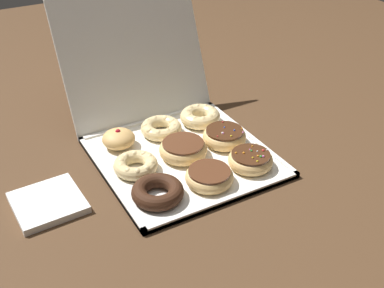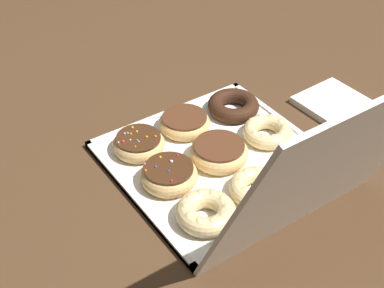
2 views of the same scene
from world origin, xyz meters
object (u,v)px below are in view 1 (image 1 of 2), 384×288
object	(u,v)px
donut_box	(183,157)
cruller_donut_8	(200,116)
cruller_donut_3	(136,165)
napkin_stack	(48,203)
sprinkle_donut_5	(225,137)
cruller_donut_7	(160,128)
chocolate_frosted_donut_4	(184,148)
chocolate_cake_ring_donut_0	(158,192)
chocolate_frosted_donut_1	(211,176)
sprinkle_donut_2	(250,160)
jelly_filled_donut_6	(119,139)

from	to	relation	value
donut_box	cruller_donut_8	xyz separation A→B (m)	(0.12, 0.12, 0.03)
donut_box	cruller_donut_3	distance (m)	0.13
cruller_donut_8	napkin_stack	distance (m)	0.49
sprinkle_donut_5	cruller_donut_8	xyz separation A→B (m)	(-0.00, 0.13, -0.00)
sprinkle_donut_5	cruller_donut_8	size ratio (longest dim) A/B	1.01
cruller_donut_7	napkin_stack	size ratio (longest dim) A/B	0.76
donut_box	chocolate_frosted_donut_4	world-z (taller)	chocolate_frosted_donut_4
chocolate_cake_ring_donut_0	sprinkle_donut_5	world-z (taller)	sprinkle_donut_5
chocolate_frosted_donut_4	cruller_donut_7	xyz separation A→B (m)	(-0.01, 0.12, -0.00)
donut_box	chocolate_frosted_donut_1	xyz separation A→B (m)	(0.00, -0.13, 0.02)
sprinkle_donut_2	cruller_donut_8	bearing A→B (deg)	90.15
jelly_filled_donut_6	cruller_donut_3	bearing A→B (deg)	-92.68
cruller_donut_3	cruller_donut_8	world-z (taller)	cruller_donut_8
chocolate_frosted_donut_4	jelly_filled_donut_6	world-z (taller)	jelly_filled_donut_6
donut_box	cruller_donut_7	xyz separation A→B (m)	(-0.00, 0.13, 0.02)
donut_box	chocolate_cake_ring_donut_0	bearing A→B (deg)	-137.29
chocolate_cake_ring_donut_0	sprinkle_donut_2	bearing A→B (deg)	-0.14
sprinkle_donut_2	napkin_stack	world-z (taller)	sprinkle_donut_2
cruller_donut_3	jelly_filled_donut_6	size ratio (longest dim) A/B	1.26
sprinkle_donut_5	cruller_donut_7	size ratio (longest dim) A/B	1.03
chocolate_frosted_donut_1	sprinkle_donut_5	size ratio (longest dim) A/B	0.99
chocolate_frosted_donut_4	napkin_stack	distance (m)	0.35
chocolate_frosted_donut_4	jelly_filled_donut_6	distance (m)	0.18
donut_box	cruller_donut_7	world-z (taller)	cruller_donut_7
chocolate_frosted_donut_1	cruller_donut_3	xyz separation A→B (m)	(-0.14, 0.12, -0.00)
donut_box	napkin_stack	distance (m)	0.35
chocolate_cake_ring_donut_0	cruller_donut_3	size ratio (longest dim) A/B	1.10
donut_box	chocolate_cake_ring_donut_0	size ratio (longest dim) A/B	3.49
chocolate_frosted_donut_4	chocolate_cake_ring_donut_0	bearing A→B (deg)	-137.79
jelly_filled_donut_6	cruller_donut_7	distance (m)	0.12
chocolate_frosted_donut_1	napkin_stack	xyz separation A→B (m)	(-0.35, 0.12, -0.02)
donut_box	jelly_filled_donut_6	distance (m)	0.18
napkin_stack	sprinkle_donut_5	bearing A→B (deg)	1.19
napkin_stack	sprinkle_donut_2	bearing A→B (deg)	-12.79
donut_box	chocolate_frosted_donut_4	xyz separation A→B (m)	(0.00, 0.00, 0.03)
cruller_donut_7	chocolate_frosted_donut_4	bearing A→B (deg)	-86.33
chocolate_frosted_donut_4	cruller_donut_7	size ratio (longest dim) A/B	1.10
sprinkle_donut_2	cruller_donut_3	distance (m)	0.28
jelly_filled_donut_6	napkin_stack	xyz separation A→B (m)	(-0.23, -0.13, -0.03)
cruller_donut_8	sprinkle_donut_2	bearing A→B (deg)	-89.85
chocolate_cake_ring_donut_0	napkin_stack	world-z (taller)	chocolate_cake_ring_donut_0
chocolate_cake_ring_donut_0	cruller_donut_8	xyz separation A→B (m)	(0.25, 0.24, 0.00)
chocolate_frosted_donut_4	cruller_donut_3	bearing A→B (deg)	-178.18
cruller_donut_7	cruller_donut_8	bearing A→B (deg)	-0.53
chocolate_frosted_donut_4	jelly_filled_donut_6	size ratio (longest dim) A/B	1.42
sprinkle_donut_2	napkin_stack	size ratio (longest dim) A/B	0.75
donut_box	sprinkle_donut_2	world-z (taller)	sprinkle_donut_2
chocolate_frosted_donut_4	donut_box	bearing A→B (deg)	-163.93
chocolate_cake_ring_donut_0	chocolate_frosted_donut_4	size ratio (longest dim) A/B	0.97
chocolate_cake_ring_donut_0	chocolate_frosted_donut_4	world-z (taller)	chocolate_frosted_donut_4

